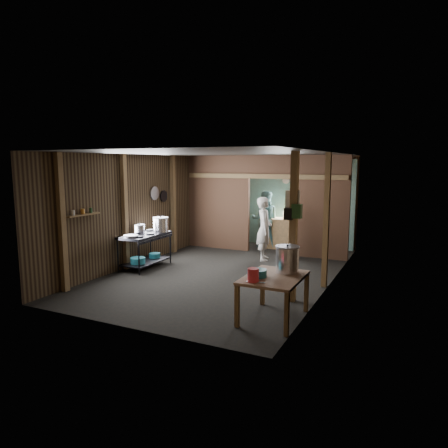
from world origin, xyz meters
The scene contains 41 objects.
floor centered at (0.00, 0.00, 0.00)m, with size 4.50×7.00×0.00m, color black.
ceiling centered at (0.00, 0.00, 2.60)m, with size 4.50×7.00×0.00m, color black.
wall_back centered at (0.00, 3.50, 1.30)m, with size 4.50×0.00×2.60m, color #4C3B25.
wall_front centered at (0.00, -3.50, 1.30)m, with size 4.50×0.00×2.60m, color #4C3B25.
wall_left centered at (-2.25, 0.00, 1.30)m, with size 0.00×7.00×2.60m, color #4C3B25.
wall_right centered at (2.25, 0.00, 1.30)m, with size 0.00×7.00×2.60m, color #4C3B25.
partition_left centered at (-1.32, 2.20, 1.30)m, with size 1.85×0.10×2.60m, color #482F20.
partition_right centered at (1.57, 2.20, 1.30)m, with size 1.35×0.10×2.60m, color #482F20.
partition_header centered at (0.25, 2.20, 2.30)m, with size 1.30×0.10×0.60m, color #482F20.
turquoise_panel centered at (0.00, 3.44, 1.25)m, with size 4.40×0.06×2.50m, color #629995.
back_counter centered at (0.30, 2.95, 0.42)m, with size 1.20×0.50×0.85m, color olive.
wall_clock centered at (0.25, 3.40, 1.90)m, with size 0.20×0.20×0.03m, color silver.
post_left_a centered at (-2.18, -2.60, 1.30)m, with size 0.10×0.12×2.60m, color olive.
post_left_b centered at (-2.18, -0.80, 1.30)m, with size 0.10×0.12×2.60m, color olive.
post_left_c centered at (-2.18, 1.20, 1.30)m, with size 0.10×0.12×2.60m, color olive.
post_right centered at (2.18, -0.20, 1.30)m, with size 0.10×0.12×2.60m, color olive.
post_free centered at (1.85, -1.30, 1.30)m, with size 0.12×0.12×2.60m, color olive.
cross_beam centered at (0.00, 2.15, 2.05)m, with size 4.40×0.12×0.12m, color olive.
pan_lid_big centered at (-2.21, 0.40, 1.65)m, with size 0.34×0.34×0.03m, color slate.
pan_lid_small centered at (-2.21, 0.80, 1.55)m, with size 0.30×0.30×0.03m, color black.
wall_shelf centered at (-2.15, -2.10, 1.40)m, with size 0.14×0.80×0.03m, color olive.
jar_white centered at (-2.15, -2.35, 1.47)m, with size 0.07×0.07×0.10m, color silver.
jar_yellow centered at (-2.15, -2.10, 1.47)m, with size 0.08×0.08×0.10m, color orange.
jar_green centered at (-2.15, -1.88, 1.47)m, with size 0.06×0.06×0.10m, color #214722.
bag_white centered at (1.80, -1.22, 1.78)m, with size 0.22×0.15×0.32m, color silver.
bag_green centered at (1.92, -1.36, 1.60)m, with size 0.16×0.12×0.24m, color #214722.
bag_black centered at (1.78, -1.38, 1.55)m, with size 0.14×0.10×0.20m, color black.
gas_range centered at (-1.88, -0.50, 0.39)m, with size 0.69×1.34×0.79m, color black, non-canonical shape.
prep_table centered at (1.83, -2.24, 0.34)m, with size 0.84×1.16×0.68m, color tan, non-canonical shape.
stove_pot_large centered at (-1.71, -0.09, 0.95)m, with size 0.37×0.37×0.37m, color silver, non-canonical shape.
stove_pot_med centered at (-2.05, -0.46, 0.88)m, with size 0.26×0.26×0.22m, color silver, non-canonical shape.
frying_pan centered at (-1.88, -1.00, 0.82)m, with size 0.32×0.54×0.07m, color slate, non-canonical shape.
blue_tub_front centered at (-1.88, -0.78, 0.22)m, with size 0.34×0.34×0.14m, color teal.
blue_tub_back centered at (-1.88, -0.13, 0.21)m, with size 0.27×0.27×0.11m, color teal.
stock_pot centered at (1.95, -1.93, 0.89)m, with size 0.38×0.38×0.45m, color silver, non-canonical shape.
wash_basin centered at (1.60, -2.37, 0.74)m, with size 0.30×0.30×0.11m, color teal.
pink_bucket centered at (1.65, -2.65, 0.78)m, with size 0.17×0.17×0.20m, color #ED323F.
knife centered at (1.69, -2.67, 0.69)m, with size 0.30×0.04×0.01m, color silver.
yellow_tub centered at (0.51, 2.95, 0.95)m, with size 0.36×0.36×0.20m, color orange.
cook centered at (0.34, 1.38, 0.79)m, with size 0.58×0.38×1.58m, color silver.
worker_back centered at (-0.17, 2.82, 0.81)m, with size 0.79×0.61×1.62m, color slate.
Camera 1 is at (3.79, -8.08, 2.41)m, focal length 32.99 mm.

